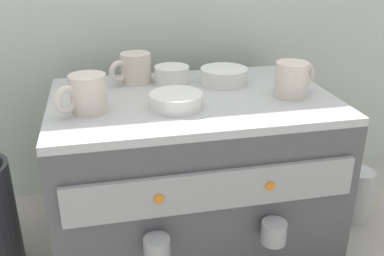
# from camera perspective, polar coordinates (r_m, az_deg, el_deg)

# --- Properties ---
(ground_plane) EXTENTS (4.00, 4.00, 0.00)m
(ground_plane) POSITION_cam_1_polar(r_m,az_deg,el_deg) (1.27, 0.00, -14.09)
(ground_plane) COLOR #9E998E
(tiled_backsplash_wall) EXTENTS (2.80, 0.03, 1.15)m
(tiled_backsplash_wall) POSITION_cam_1_polar(r_m,az_deg,el_deg) (1.35, -3.21, 15.15)
(tiled_backsplash_wall) COLOR silver
(tiled_backsplash_wall) RESTS_ON ground_plane
(espresso_machine) EXTENTS (0.68, 0.55, 0.42)m
(espresso_machine) POSITION_cam_1_polar(r_m,az_deg,el_deg) (1.15, 0.05, -5.95)
(espresso_machine) COLOR #4C4C51
(espresso_machine) RESTS_ON ground_plane
(ceramic_cup_0) EXTENTS (0.11, 0.10, 0.08)m
(ceramic_cup_0) POSITION_cam_1_polar(r_m,az_deg,el_deg) (0.98, -13.60, 4.35)
(ceramic_cup_0) COLOR beige
(ceramic_cup_0) RESTS_ON espresso_machine
(ceramic_cup_1) EXTENTS (0.12, 0.08, 0.08)m
(ceramic_cup_1) POSITION_cam_1_polar(r_m,az_deg,el_deg) (1.08, 13.00, 6.23)
(ceramic_cup_1) COLOR beige
(ceramic_cup_1) RESTS_ON espresso_machine
(ceramic_cup_2) EXTENTS (0.11, 0.09, 0.08)m
(ceramic_cup_2) POSITION_cam_1_polar(r_m,az_deg,el_deg) (1.17, -7.52, 7.76)
(ceramic_cup_2) COLOR beige
(ceramic_cup_2) RESTS_ON espresso_machine
(ceramic_bowl_0) EXTENTS (0.12, 0.12, 0.03)m
(ceramic_bowl_0) POSITION_cam_1_polar(r_m,az_deg,el_deg) (0.98, -2.07, 3.56)
(ceramic_bowl_0) COLOR white
(ceramic_bowl_0) RESTS_ON espresso_machine
(ceramic_bowl_1) EXTENTS (0.12, 0.12, 0.04)m
(ceramic_bowl_1) POSITION_cam_1_polar(r_m,az_deg,el_deg) (1.16, 4.19, 6.75)
(ceramic_bowl_1) COLOR white
(ceramic_bowl_1) RESTS_ON espresso_machine
(ceramic_bowl_2) EXTENTS (0.09, 0.09, 0.04)m
(ceramic_bowl_2) POSITION_cam_1_polar(r_m,az_deg,el_deg) (1.16, -2.65, 6.91)
(ceramic_bowl_2) COLOR white
(ceramic_bowl_2) RESTS_ON espresso_machine
(milk_pitcher) EXTENTS (0.08, 0.08, 0.16)m
(milk_pitcher) POSITION_cam_1_polar(r_m,az_deg,el_deg) (1.39, 20.73, -8.15)
(milk_pitcher) COLOR #B7B7BC
(milk_pitcher) RESTS_ON ground_plane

